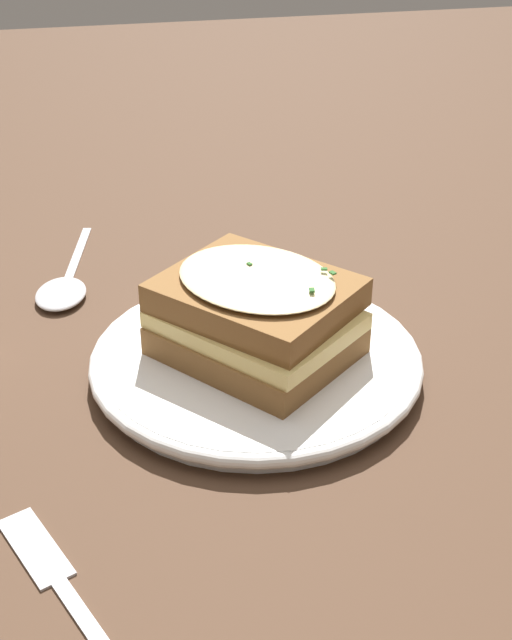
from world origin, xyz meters
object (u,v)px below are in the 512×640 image
object	(u,v)px
dinner_plate	(256,361)
sandwich	(256,315)
fork	(58,580)
spoon	(63,289)

from	to	relation	value
dinner_plate	sandwich	size ratio (longest dim) A/B	1.41
sandwich	fork	xyz separation A→B (m)	(0.19, -0.15, -0.05)
fork	spoon	distance (m)	0.34
sandwich	fork	bearing A→B (deg)	-39.21
dinner_plate	fork	bearing A→B (deg)	-39.53
dinner_plate	fork	distance (m)	0.24
sandwich	fork	world-z (taller)	sandwich
sandwich	dinner_plate	bearing A→B (deg)	-14.21
sandwich	fork	size ratio (longest dim) A/B	1.09
dinner_plate	sandwich	world-z (taller)	sandwich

